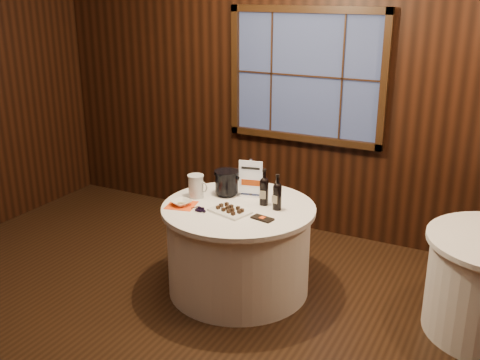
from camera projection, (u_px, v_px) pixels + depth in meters
The scene contains 13 objects.
ground at pixel (175, 351), 4.05m from camera, with size 6.00×6.00×0.00m, color black.
back_wall at pixel (306, 86), 5.63m from camera, with size 6.00×0.10×3.00m.
main_table at pixel (239, 248), 4.77m from camera, with size 1.28×1.28×0.77m.
sign_stand at pixel (251, 184), 4.83m from camera, with size 0.20×0.13×0.33m.
port_bottle_left at pixel (264, 189), 4.63m from camera, with size 0.07×0.08×0.31m.
port_bottle_right at pixel (277, 194), 4.53m from camera, with size 0.07×0.08×0.30m.
ice_bucket at pixel (227, 182), 4.85m from camera, with size 0.22×0.22×0.22m.
chocolate_plate at pixel (230, 210), 4.51m from camera, with size 0.36×0.29×0.05m.
chocolate_box at pixel (262, 218), 4.38m from camera, with size 0.17×0.09×0.01m, color black.
grape_bunch at pixel (201, 209), 4.53m from camera, with size 0.16×0.07×0.04m.
glass_pitcher at pixel (196, 186), 4.81m from camera, with size 0.19×0.14×0.20m.
orange_napkin at pixel (181, 205), 4.66m from camera, with size 0.23×0.23×0.00m, color #FF4E15.
cracker_bowl at pixel (181, 203), 4.65m from camera, with size 0.16×0.16×0.04m, color white.
Camera 1 is at (1.99, -2.83, 2.49)m, focal length 42.00 mm.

